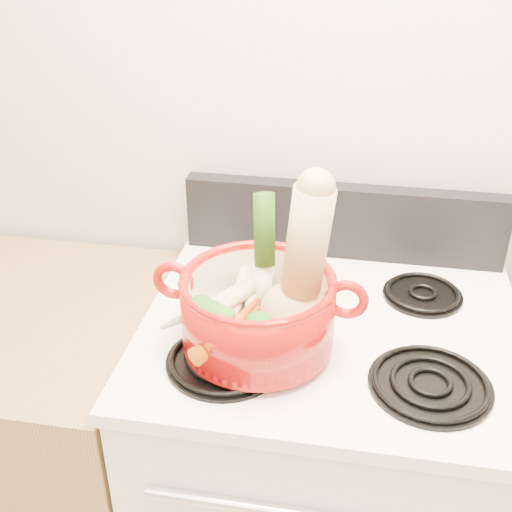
% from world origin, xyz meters
% --- Properties ---
extents(wall_back, '(3.50, 0.02, 2.60)m').
position_xyz_m(wall_back, '(0.00, 1.75, 1.30)').
color(wall_back, beige).
rests_on(wall_back, floor).
extents(stove_body, '(0.76, 0.65, 0.92)m').
position_xyz_m(stove_body, '(0.00, 1.40, 0.46)').
color(stove_body, silver).
rests_on(stove_body, floor).
extents(cooktop, '(0.78, 0.67, 0.03)m').
position_xyz_m(cooktop, '(0.00, 1.40, 0.93)').
color(cooktop, white).
rests_on(cooktop, stove_body).
extents(control_backsplash, '(0.76, 0.05, 0.18)m').
position_xyz_m(control_backsplash, '(0.00, 1.70, 1.04)').
color(control_backsplash, black).
rests_on(control_backsplash, cooktop).
extents(burner_front_left, '(0.22, 0.22, 0.02)m').
position_xyz_m(burner_front_left, '(-0.19, 1.24, 0.96)').
color(burner_front_left, black).
rests_on(burner_front_left, cooktop).
extents(burner_front_right, '(0.22, 0.22, 0.02)m').
position_xyz_m(burner_front_right, '(0.19, 1.24, 0.96)').
color(burner_front_right, black).
rests_on(burner_front_right, cooktop).
extents(burner_back_left, '(0.17, 0.17, 0.02)m').
position_xyz_m(burner_back_left, '(-0.19, 1.54, 0.96)').
color(burner_back_left, black).
rests_on(burner_back_left, cooktop).
extents(burner_back_right, '(0.17, 0.17, 0.02)m').
position_xyz_m(burner_back_right, '(0.19, 1.54, 0.96)').
color(burner_back_right, black).
rests_on(burner_back_right, cooktop).
extents(dutch_oven, '(0.30, 0.30, 0.14)m').
position_xyz_m(dutch_oven, '(-0.14, 1.29, 1.04)').
color(dutch_oven, '#980B0A').
rests_on(dutch_oven, burner_front_left).
extents(pot_handle_left, '(0.08, 0.02, 0.08)m').
position_xyz_m(pot_handle_left, '(-0.30, 1.30, 1.09)').
color(pot_handle_left, '#980B0A').
rests_on(pot_handle_left, dutch_oven).
extents(pot_handle_right, '(0.08, 0.02, 0.08)m').
position_xyz_m(pot_handle_right, '(0.03, 1.29, 1.09)').
color(pot_handle_right, '#980B0A').
rests_on(pot_handle_right, dutch_oven).
extents(squash, '(0.19, 0.17, 0.32)m').
position_xyz_m(squash, '(-0.05, 1.29, 1.15)').
color(squash, tan).
rests_on(squash, dutch_oven).
extents(leek, '(0.06, 0.09, 0.26)m').
position_xyz_m(leek, '(-0.14, 1.35, 1.13)').
color(leek, white).
rests_on(leek, dutch_oven).
extents(ginger, '(0.09, 0.08, 0.04)m').
position_xyz_m(ginger, '(-0.12, 1.38, 1.02)').
color(ginger, tan).
rests_on(ginger, dutch_oven).
extents(parsnip_0, '(0.13, 0.20, 0.06)m').
position_xyz_m(parsnip_0, '(-0.20, 1.30, 1.02)').
color(parsnip_0, beige).
rests_on(parsnip_0, dutch_oven).
extents(parsnip_1, '(0.14, 0.17, 0.05)m').
position_xyz_m(parsnip_1, '(-0.21, 1.31, 1.02)').
color(parsnip_1, beige).
rests_on(parsnip_1, dutch_oven).
extents(parsnip_2, '(0.09, 0.22, 0.07)m').
position_xyz_m(parsnip_2, '(-0.15, 1.32, 1.04)').
color(parsnip_2, beige).
rests_on(parsnip_2, dutch_oven).
extents(parsnip_3, '(0.17, 0.16, 0.06)m').
position_xyz_m(parsnip_3, '(-0.24, 1.30, 1.04)').
color(parsnip_3, beige).
rests_on(parsnip_3, dutch_oven).
extents(parsnip_4, '(0.05, 0.23, 0.06)m').
position_xyz_m(parsnip_4, '(-0.18, 1.36, 1.05)').
color(parsnip_4, beige).
rests_on(parsnip_4, dutch_oven).
extents(parsnip_5, '(0.15, 0.22, 0.06)m').
position_xyz_m(parsnip_5, '(-0.19, 1.30, 1.05)').
color(parsnip_5, beige).
rests_on(parsnip_5, dutch_oven).
extents(carrot_0, '(0.08, 0.16, 0.04)m').
position_xyz_m(carrot_0, '(-0.15, 1.23, 1.01)').
color(carrot_0, '#BC4809').
rests_on(carrot_0, dutch_oven).
extents(carrot_1, '(0.12, 0.16, 0.05)m').
position_xyz_m(carrot_1, '(-0.18, 1.23, 1.02)').
color(carrot_1, '#D4650A').
rests_on(carrot_1, dutch_oven).
extents(carrot_2, '(0.05, 0.18, 0.05)m').
position_xyz_m(carrot_2, '(-0.12, 1.24, 1.03)').
color(carrot_2, '#D03E0A').
rests_on(carrot_2, dutch_oven).
extents(carrot_3, '(0.11, 0.13, 0.04)m').
position_xyz_m(carrot_3, '(-0.18, 1.26, 1.03)').
color(carrot_3, '#B94C09').
rests_on(carrot_3, dutch_oven).
extents(carrot_4, '(0.09, 0.17, 0.05)m').
position_xyz_m(carrot_4, '(-0.17, 1.24, 1.04)').
color(carrot_4, '#BB4009').
rests_on(carrot_4, dutch_oven).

